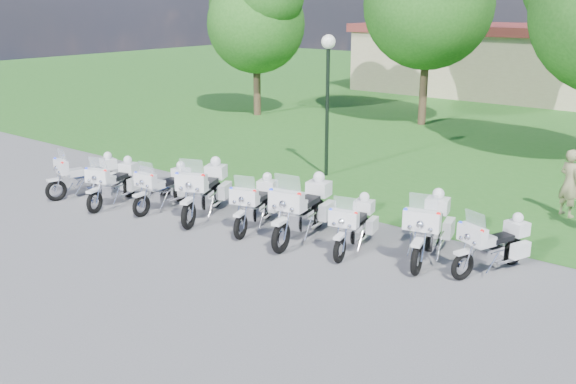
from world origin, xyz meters
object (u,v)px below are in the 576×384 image
Objects in this scene: motorcycle_3 at (205,189)px; motorcycle_6 at (354,224)px; motorcycle_2 at (165,187)px; motorcycle_4 at (256,203)px; motorcycle_0 at (87,175)px; motorcycle_7 at (429,227)px; lamp_post at (328,72)px; motorcycle_5 at (303,208)px; motorcycle_8 at (494,244)px; bystander_a at (569,183)px; motorcycle_1 at (115,182)px.

motorcycle_3 reaches higher than motorcycle_6.
motorcycle_4 reaches higher than motorcycle_2.
motorcycle_4 reaches higher than motorcycle_0.
motorcycle_2 is 0.87× the size of motorcycle_7.
motorcycle_3 is at bearing -3.93° from motorcycle_7.
motorcycle_2 is 6.39m from lamp_post.
motorcycle_6 is (4.38, 0.45, -0.13)m from motorcycle_3.
motorcycle_3 reaches higher than motorcycle_0.
motorcycle_2 is 4.41m from motorcycle_5.
motorcycle_7 is at bearing -155.48° from motorcycle_0.
motorcycle_7 is (4.31, 0.87, 0.07)m from motorcycle_4.
motorcycle_3 is at bearing -4.26° from motorcycle_5.
motorcycle_5 is 4.43m from motorcycle_8.
motorcycle_8 is at bearing 166.54° from motorcycle_3.
motorcycle_0 is 1.20× the size of bystander_a.
motorcycle_8 is at bearing -29.66° from lamp_post.
motorcycle_4 is 0.88× the size of motorcycle_7.
motorcycle_3 is at bearing -91.71° from lamp_post.
motorcycle_8 is (2.99, 0.78, 0.00)m from motorcycle_6.
motorcycle_6 is (1.34, 0.15, -0.14)m from motorcycle_5.
motorcycle_4 is (1.64, 0.19, -0.09)m from motorcycle_3.
motorcycle_0 is 0.48× the size of lamp_post.
motorcycle_6 is at bearing 89.52° from bystander_a.
motorcycle_0 is 1.30m from motorcycle_1.
motorcycle_1 is 0.98× the size of motorcycle_4.
motorcycle_5 is at bearing 80.86° from bystander_a.
motorcycle_7 reaches higher than motorcycle_6.
motorcycle_5 is 1.36m from motorcycle_6.
motorcycle_3 reaches higher than motorcycle_8.
lamp_post is at bearing -91.11° from motorcycle_4.
motorcycle_7 is at bearing -175.17° from motorcycle_5.
motorcycle_8 is 8.75m from lamp_post.
lamp_post is 2.49× the size of bystander_a.
motorcycle_8 is (4.33, 0.93, -0.14)m from motorcycle_5.
motorcycle_4 is at bearing -73.92° from lamp_post.
lamp_post is (-4.23, 4.88, 2.77)m from motorcycle_6.
bystander_a is (10.28, 6.78, 0.28)m from motorcycle_1.
motorcycle_4 is 1.22× the size of bystander_a.
motorcycle_0 is 1.05× the size of motorcycle_8.
motorcycle_1 is at bearing -4.16° from motorcycle_4.
motorcycle_8 is at bearing 173.07° from motorcycle_4.
motorcycle_3 is 1.11× the size of motorcycle_4.
motorcycle_2 is at bearing 64.14° from bystander_a.
motorcycle_0 is at bearing -11.17° from motorcycle_3.
motorcycle_1 is 1.02× the size of motorcycle_6.
motorcycle_7 is 7.68m from lamp_post.
motorcycle_7 is (2.91, 0.76, -0.03)m from motorcycle_5.
motorcycle_6 is at bearing 162.98° from motorcycle_3.
motorcycle_5 is (3.04, 0.30, 0.01)m from motorcycle_3.
bystander_a is (4.48, 5.66, 0.16)m from motorcycle_5.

